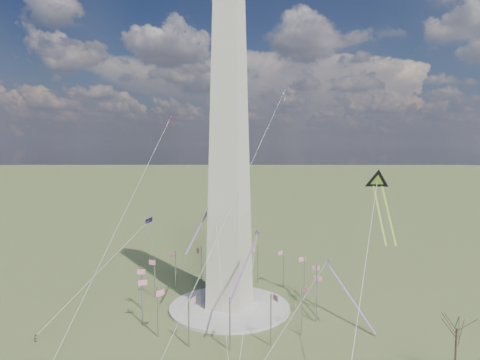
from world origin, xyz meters
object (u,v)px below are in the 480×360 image
(washington_monument, at_px, (229,148))
(kite_delta_black, at_px, (378,185))
(person_west, at_px, (36,338))
(tree_near, at_px, (457,325))

(washington_monument, height_order, kite_delta_black, washington_monument)
(washington_monument, height_order, person_west, washington_monument)
(tree_near, relative_size, person_west, 8.64)
(washington_monument, relative_size, person_west, 53.63)
(washington_monument, xyz_separation_m, kite_delta_black, (41.21, 3.50, -9.53))
(tree_near, bearing_deg, washington_monument, 162.80)
(person_west, bearing_deg, washington_monument, -117.21)
(person_west, xyz_separation_m, kite_delta_black, (78.05, 40.90, 37.49))
(tree_near, height_order, person_west, tree_near)
(washington_monument, height_order, tree_near, washington_monument)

